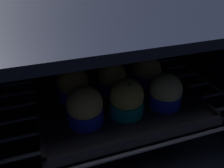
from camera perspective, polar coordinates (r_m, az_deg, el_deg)
name	(u,v)px	position (r cm, az deg, el deg)	size (l,w,h in cm)	color
oven_cavity	(106,75)	(59.48, -1.43, 2.15)	(59.00, 47.00, 37.00)	black
oven_rack	(112,95)	(57.78, -0.12, -2.73)	(54.80, 42.00, 0.80)	#444756
baking_tray	(112,92)	(56.90, 0.00, -2.02)	(35.77, 35.77, 2.20)	black
muffin_row0_col0	(85,107)	(45.39, -6.66, -5.65)	(7.15, 7.15, 7.85)	#1928B7
muffin_row0_col1	(128,99)	(47.55, 4.05, -3.58)	(7.15, 7.15, 7.88)	#0C8C84
muffin_row0_col2	(165,92)	(51.35, 13.00, -1.92)	(7.15, 7.15, 7.45)	#1928B7
muffin_row1_col0	(73,85)	(52.90, -9.51, -0.23)	(7.15, 7.15, 7.78)	#1928B7
muffin_row1_col1	(111,79)	(54.98, -0.34, 1.31)	(7.15, 7.15, 7.47)	#1928B7
muffin_row1_col2	(147,72)	(58.64, 8.65, 2.88)	(7.15, 7.15, 7.40)	#1928B7
muffin_row2_col0	(66,67)	(60.87, -11.27, 4.17)	(7.78, 7.78, 8.33)	#1928B7
muffin_row2_col1	(102,63)	(62.85, -2.47, 5.29)	(7.71, 7.71, 7.71)	red
muffin_row2_col2	(133,60)	(65.19, 5.09, 6.00)	(7.26, 7.26, 7.26)	#1928B7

